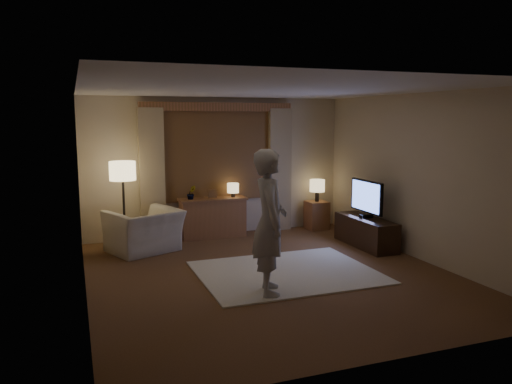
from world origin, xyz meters
name	(u,v)px	position (x,y,z in m)	size (l,w,h in m)	color
room	(259,178)	(0.00, 0.50, 1.33)	(5.04, 5.54, 2.64)	brown
rug	(286,272)	(0.24, -0.01, 0.01)	(2.50, 2.00, 0.02)	#F4E9CD
sideboard	(213,219)	(-0.17, 2.50, 0.35)	(1.20, 0.40, 0.70)	brown
picture_frame	(213,195)	(-0.17, 2.50, 0.80)	(0.16, 0.02, 0.20)	brown
plant	(191,193)	(-0.57, 2.50, 0.85)	(0.17, 0.13, 0.30)	#999999
table_lamp_sideboard	(233,189)	(0.23, 2.50, 0.90)	(0.22, 0.22, 0.30)	black
floor_lamp	(123,176)	(-1.80, 2.20, 1.26)	(0.44, 0.44, 1.50)	black
armchair	(144,231)	(-1.52, 1.87, 0.35)	(1.09, 0.95, 0.71)	beige
side_table	(317,215)	(1.98, 2.45, 0.28)	(0.40, 0.40, 0.56)	brown
table_lamp_side	(317,186)	(1.98, 2.45, 0.87)	(0.30, 0.30, 0.44)	black
tv_stand	(366,232)	(2.15, 0.93, 0.25)	(0.45, 1.40, 0.50)	black
tv	(367,197)	(2.15, 0.93, 0.86)	(0.22, 0.91, 0.66)	black
person	(270,222)	(-0.31, -0.71, 0.93)	(0.66, 0.44, 1.82)	#B6AFA8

